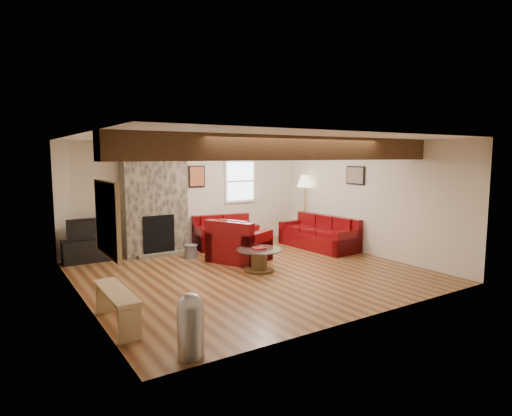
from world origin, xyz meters
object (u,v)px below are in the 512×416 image
at_px(sofa_three, 318,232).
at_px(floor_lamp, 305,185).
at_px(coffee_table, 259,260).
at_px(television, 86,229).
at_px(loveseat, 225,232).
at_px(tv_cabinet, 87,251).
at_px(armchair_red, 239,240).

relative_size(sofa_three, floor_lamp, 1.16).
bearing_deg(coffee_table, sofa_three, 22.58).
relative_size(coffee_table, floor_lamp, 0.51).
bearing_deg(television, loveseat, -5.53).
relative_size(television, floor_lamp, 0.46).
height_order(television, floor_lamp, floor_lamp).
height_order(sofa_three, floor_lamp, floor_lamp).
bearing_deg(loveseat, floor_lamp, -0.53).
bearing_deg(tv_cabinet, sofa_three, -17.49).
bearing_deg(television, coffee_table, -43.80).
bearing_deg(tv_cabinet, coffee_table, -43.80).
xyz_separation_m(armchair_red, television, (-2.72, 1.60, 0.26)).
xyz_separation_m(loveseat, armchair_red, (-0.38, -1.30, 0.06)).
distance_m(loveseat, floor_lamp, 2.43).
relative_size(sofa_three, coffee_table, 2.26).
height_order(armchair_red, tv_cabinet, armchair_red).
bearing_deg(television, floor_lamp, -7.09).
height_order(armchair_red, floor_lamp, floor_lamp).
xyz_separation_m(tv_cabinet, floor_lamp, (5.25, -0.65, 1.21)).
bearing_deg(tv_cabinet, loveseat, -5.53).
xyz_separation_m(coffee_table, tv_cabinet, (-2.62, 2.51, 0.03)).
bearing_deg(coffee_table, floor_lamp, 35.29).
relative_size(armchair_red, coffee_table, 1.25).
xyz_separation_m(armchair_red, coffee_table, (-0.10, -0.91, -0.23)).
distance_m(sofa_three, floor_lamp, 1.44).
bearing_deg(television, sofa_three, -17.49).
height_order(sofa_three, television, television).
xyz_separation_m(sofa_three, coffee_table, (-2.31, -0.96, -0.17)).
height_order(sofa_three, loveseat, same).
bearing_deg(coffee_table, loveseat, 77.82).
height_order(armchair_red, television, television).
height_order(armchair_red, coffee_table, armchair_red).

